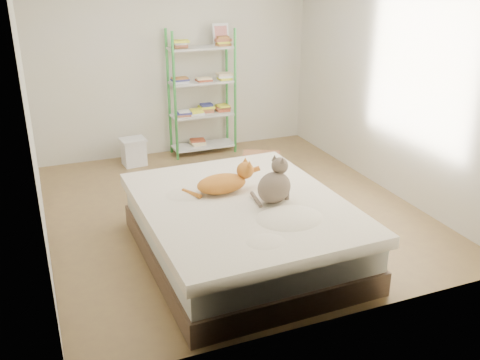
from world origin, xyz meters
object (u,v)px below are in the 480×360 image
cardboard_box (261,167)px  orange_cat (222,181)px  grey_cat (274,181)px  shelf_unit (202,93)px  white_bin (134,152)px  bed (242,229)px

cardboard_box → orange_cat: bearing=-99.8°
grey_cat → shelf_unit: (0.32, 2.97, 0.10)m
grey_cat → white_bin: grey_cat is taller
orange_cat → cardboard_box: 1.79m
bed → orange_cat: orange_cat is taller
bed → orange_cat: bearing=111.0°
orange_cat → shelf_unit: size_ratio=0.31×
bed → grey_cat: (0.25, -0.12, 0.47)m
grey_cat → shelf_unit: shelf_unit is taller
shelf_unit → white_bin: 1.22m
shelf_unit → white_bin: size_ratio=4.83×
bed → orange_cat: 0.47m
grey_cat → shelf_unit: 2.99m
shelf_unit → cardboard_box: 1.44m
shelf_unit → white_bin: bearing=-172.1°
orange_cat → shelf_unit: shelf_unit is taller
bed → cardboard_box: 1.88m
bed → shelf_unit: size_ratio=1.26×
grey_cat → white_bin: 2.97m
grey_cat → cardboard_box: size_ratio=0.68×
orange_cat → cardboard_box: orange_cat is taller
orange_cat → white_bin: orange_cat is taller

